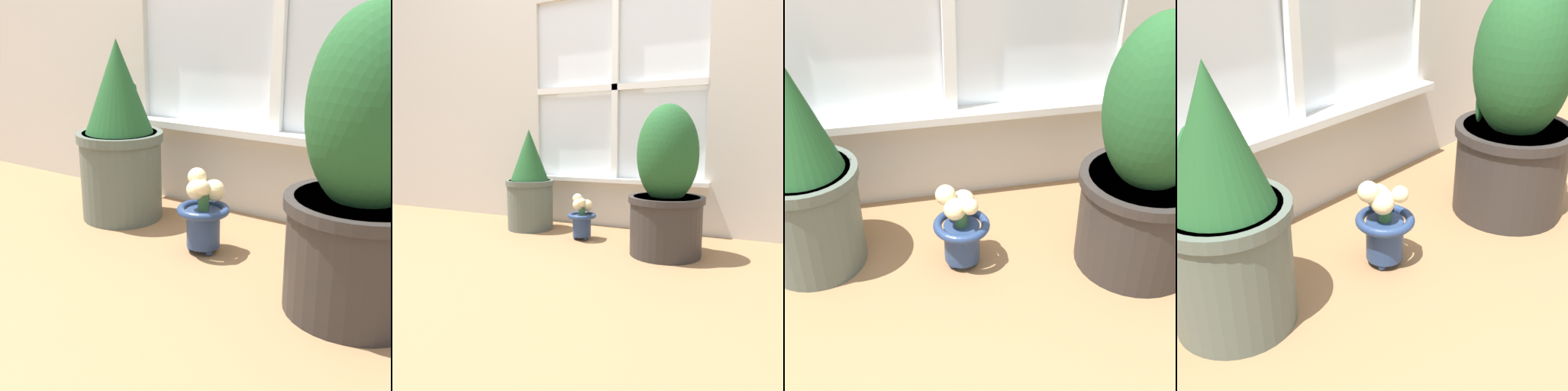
% 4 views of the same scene
% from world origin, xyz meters
% --- Properties ---
extents(ground_plane, '(10.00, 10.00, 0.00)m').
position_xyz_m(ground_plane, '(0.00, 0.00, 0.00)').
color(ground_plane, olive).
extents(potted_plant_left, '(0.28, 0.28, 0.58)m').
position_xyz_m(potted_plant_left, '(-0.42, 0.35, 0.26)').
color(potted_plant_left, '#4C564C').
rests_on(potted_plant_left, ground_plane).
extents(potted_plant_right, '(0.34, 0.34, 0.67)m').
position_xyz_m(potted_plant_right, '(0.42, 0.18, 0.30)').
color(potted_plant_right, '#2D2826').
rests_on(potted_plant_right, ground_plane).
extents(flower_vase, '(0.15, 0.15, 0.24)m').
position_xyz_m(flower_vase, '(-0.04, 0.26, 0.12)').
color(flower_vase, navy).
rests_on(flower_vase, ground_plane).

